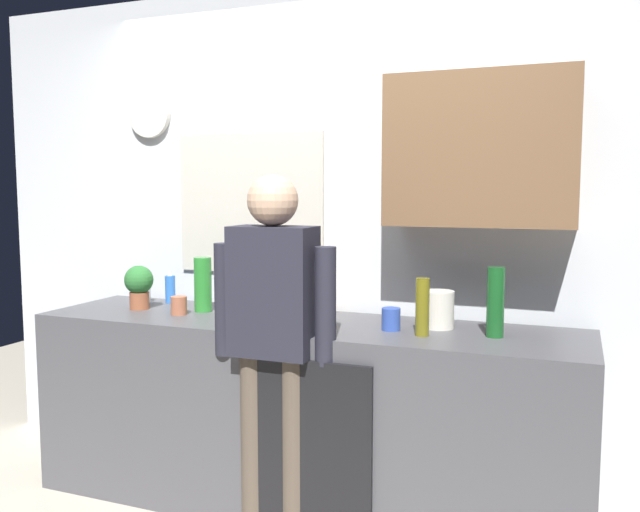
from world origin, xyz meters
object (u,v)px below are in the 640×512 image
object	(u,v)px
mixing_bowl	(311,305)
coffee_maker	(282,292)
dish_soap	(170,289)
storage_canister	(439,309)
bottle_olive_oil	(422,307)
cup_terracotta_mug	(179,305)
bottle_green_wine	(495,302)
cup_white_mug	(143,294)
bottle_amber_beer	(272,291)
person_at_sink	(274,326)
cup_blue_mug	(391,319)
bottle_clear_soda	(203,284)
potted_plant	(139,284)

from	to	relation	value
mixing_bowl	coffee_maker	bearing A→B (deg)	-94.32
dish_soap	storage_canister	size ratio (longest dim) A/B	1.06
bottle_olive_oil	cup_terracotta_mug	distance (m)	1.25
bottle_olive_oil	mixing_bowl	size ratio (longest dim) A/B	1.14
storage_canister	mixing_bowl	bearing A→B (deg)	168.41
bottle_olive_oil	coffee_maker	bearing A→B (deg)	178.09
coffee_maker	bottle_green_wine	size ratio (longest dim) A/B	1.10
coffee_maker	cup_white_mug	size ratio (longest dim) A/B	3.47
mixing_bowl	bottle_amber_beer	bearing A→B (deg)	-149.14
person_at_sink	cup_blue_mug	bearing A→B (deg)	25.47
cup_blue_mug	dish_soap	distance (m)	1.36
bottle_amber_beer	bottle_clear_soda	world-z (taller)	bottle_clear_soda
potted_plant	storage_canister	world-z (taller)	potted_plant
bottle_green_wine	person_at_sink	bearing A→B (deg)	-161.30
storage_canister	person_at_sink	distance (m)	0.75
bottle_green_wine	bottle_clear_soda	size ratio (longest dim) A/B	1.07
cup_blue_mug	bottle_clear_soda	bearing A→B (deg)	174.98
potted_plant	storage_canister	xyz separation A→B (m)	(1.56, 0.10, -0.05)
cup_terracotta_mug	cup_white_mug	size ratio (longest dim) A/B	0.97
bottle_olive_oil	mixing_bowl	distance (m)	0.73
dish_soap	cup_white_mug	bearing A→B (deg)	-161.41
cup_terracotta_mug	potted_plant	distance (m)	0.30
bottle_clear_soda	person_at_sink	distance (m)	0.69
cup_blue_mug	cup_terracotta_mug	size ratio (longest dim) A/B	1.09
coffee_maker	cup_terracotta_mug	size ratio (longest dim) A/B	3.59
mixing_bowl	potted_plant	xyz separation A→B (m)	(-0.87, -0.24, 0.09)
cup_white_mug	potted_plant	distance (m)	0.23
potted_plant	bottle_olive_oil	bearing A→B (deg)	-3.08
bottle_amber_beer	dish_soap	xyz separation A→B (m)	(-0.67, 0.09, -0.04)
bottle_green_wine	cup_blue_mug	world-z (taller)	bottle_green_wine
bottle_green_wine	cup_white_mug	distance (m)	1.94
cup_blue_mug	person_at_sink	distance (m)	0.53
bottle_clear_soda	cup_white_mug	size ratio (longest dim) A/B	2.95
bottle_amber_beer	storage_canister	bearing A→B (deg)	-2.55
bottle_clear_soda	storage_canister	world-z (taller)	bottle_clear_soda
bottle_green_wine	cup_terracotta_mug	distance (m)	1.54
cup_blue_mug	mixing_bowl	distance (m)	0.56
coffee_maker	bottle_clear_soda	world-z (taller)	coffee_maker
coffee_maker	cup_blue_mug	xyz separation A→B (m)	(0.52, 0.04, -0.10)
bottle_amber_beer	cup_terracotta_mug	bearing A→B (deg)	-155.42
potted_plant	dish_soap	xyz separation A→B (m)	(0.04, 0.23, -0.05)
coffee_maker	person_at_sink	bearing A→B (deg)	-73.75
cup_blue_mug	storage_canister	bearing A→B (deg)	33.35
cup_blue_mug	person_at_sink	bearing A→B (deg)	-148.65
bottle_clear_soda	dish_soap	bearing A→B (deg)	152.17
bottle_amber_beer	dish_soap	world-z (taller)	bottle_amber_beer
person_at_sink	coffee_maker	bearing A→B (deg)	100.37
bottle_green_wine	storage_canister	distance (m)	0.28
bottle_green_wine	cup_terracotta_mug	xyz separation A→B (m)	(-1.54, -0.06, -0.10)
bottle_clear_soda	bottle_green_wine	bearing A→B (deg)	-2.33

